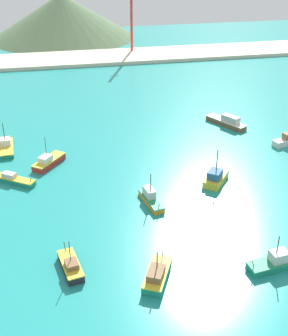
{
  "coord_description": "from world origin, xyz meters",
  "views": [
    {
      "loc": [
        -15.07,
        -55.36,
        43.88
      ],
      "look_at": [
        0.55,
        20.94,
        1.78
      ],
      "focal_mm": 48.08,
      "sensor_mm": 36.0,
      "label": 1
    }
  ],
  "objects_px": {
    "fishing_boat_0": "(151,198)",
    "fishing_boat_10": "(216,178)",
    "fishing_boat_8": "(71,266)",
    "fishing_boat_15": "(157,275)",
    "fishing_boat_12": "(48,161)",
    "fishing_boat_9": "(274,262)",
    "radio_tower": "(131,13)",
    "fishing_boat_3": "(14,179)",
    "fishing_boat_2": "(227,122)",
    "fishing_boat_14": "(6,147)"
  },
  "relations": [
    {
      "from": "fishing_boat_8",
      "to": "fishing_boat_14",
      "type": "relative_size",
      "value": 0.77
    },
    {
      "from": "fishing_boat_3",
      "to": "fishing_boat_8",
      "type": "xyz_separation_m",
      "value": [
        9.34,
        -27.64,
        0.13
      ]
    },
    {
      "from": "fishing_boat_8",
      "to": "fishing_boat_10",
      "type": "xyz_separation_m",
      "value": [
        28.9,
        19.8,
        0.29
      ]
    },
    {
      "from": "fishing_boat_14",
      "to": "fishing_boat_12",
      "type": "bearing_deg",
      "value": -45.23
    },
    {
      "from": "fishing_boat_3",
      "to": "fishing_boat_14",
      "type": "relative_size",
      "value": 0.91
    },
    {
      "from": "fishing_boat_3",
      "to": "fishing_boat_12",
      "type": "height_order",
      "value": "fishing_boat_12"
    },
    {
      "from": "fishing_boat_12",
      "to": "fishing_boat_3",
      "type": "bearing_deg",
      "value": -139.25
    },
    {
      "from": "fishing_boat_12",
      "to": "fishing_boat_9",
      "type": "bearing_deg",
      "value": -50.88
    },
    {
      "from": "fishing_boat_0",
      "to": "fishing_boat_14",
      "type": "xyz_separation_m",
      "value": [
        -26.76,
        27.3,
        -0.12
      ]
    },
    {
      "from": "fishing_boat_9",
      "to": "fishing_boat_12",
      "type": "relative_size",
      "value": 0.96
    },
    {
      "from": "fishing_boat_9",
      "to": "fishing_boat_15",
      "type": "distance_m",
      "value": 17.25
    },
    {
      "from": "fishing_boat_0",
      "to": "fishing_boat_14",
      "type": "height_order",
      "value": "fishing_boat_14"
    },
    {
      "from": "fishing_boat_2",
      "to": "fishing_boat_10",
      "type": "xyz_separation_m",
      "value": [
        -12.37,
        -26.36,
        0.07
      ]
    },
    {
      "from": "fishing_boat_8",
      "to": "fishing_boat_12",
      "type": "distance_m",
      "value": 33.56
    },
    {
      "from": "fishing_boat_2",
      "to": "fishing_boat_14",
      "type": "bearing_deg",
      "value": -176.15
    },
    {
      "from": "fishing_boat_2",
      "to": "fishing_boat_9",
      "type": "xyz_separation_m",
      "value": [
        -12.36,
        -51.44,
        -0.08
      ]
    },
    {
      "from": "fishing_boat_2",
      "to": "fishing_boat_10",
      "type": "bearing_deg",
      "value": -115.14
    },
    {
      "from": "fishing_boat_9",
      "to": "fishing_boat_15",
      "type": "bearing_deg",
      "value": 177.39
    },
    {
      "from": "fishing_boat_0",
      "to": "fishing_boat_10",
      "type": "relative_size",
      "value": 1.07
    },
    {
      "from": "fishing_boat_12",
      "to": "radio_tower",
      "type": "bearing_deg",
      "value": 69.2
    },
    {
      "from": "fishing_boat_3",
      "to": "radio_tower",
      "type": "xyz_separation_m",
      "value": [
        40.13,
        93.71,
        14.49
      ]
    },
    {
      "from": "fishing_boat_0",
      "to": "fishing_boat_3",
      "type": "xyz_separation_m",
      "value": [
        -24.44,
        12.35,
        -0.24
      ]
    },
    {
      "from": "fishing_boat_8",
      "to": "fishing_boat_12",
      "type": "relative_size",
      "value": 0.89
    },
    {
      "from": "fishing_boat_15",
      "to": "fishing_boat_3",
      "type": "bearing_deg",
      "value": 123.18
    },
    {
      "from": "fishing_boat_15",
      "to": "radio_tower",
      "type": "distance_m",
      "value": 128.09
    },
    {
      "from": "fishing_boat_12",
      "to": "fishing_boat_14",
      "type": "relative_size",
      "value": 0.87
    },
    {
      "from": "fishing_boat_8",
      "to": "fishing_boat_3",
      "type": "bearing_deg",
      "value": 108.68
    },
    {
      "from": "fishing_boat_3",
      "to": "fishing_boat_8",
      "type": "distance_m",
      "value": 29.18
    },
    {
      "from": "fishing_boat_9",
      "to": "radio_tower",
      "type": "xyz_separation_m",
      "value": [
        1.88,
        126.64,
        14.23
      ]
    },
    {
      "from": "fishing_boat_8",
      "to": "fishing_boat_15",
      "type": "xyz_separation_m",
      "value": [
        11.68,
        -4.5,
        0.15
      ]
    },
    {
      "from": "fishing_boat_0",
      "to": "fishing_boat_12",
      "type": "xyz_separation_m",
      "value": [
        -17.69,
        18.16,
        -0.01
      ]
    },
    {
      "from": "fishing_boat_9",
      "to": "fishing_boat_14",
      "type": "distance_m",
      "value": 62.75
    },
    {
      "from": "fishing_boat_14",
      "to": "fishing_boat_3",
      "type": "bearing_deg",
      "value": -81.2
    },
    {
      "from": "fishing_boat_2",
      "to": "fishing_boat_15",
      "type": "bearing_deg",
      "value": -120.3
    },
    {
      "from": "fishing_boat_8",
      "to": "fishing_boat_15",
      "type": "bearing_deg",
      "value": -21.08
    },
    {
      "from": "fishing_boat_8",
      "to": "fishing_boat_10",
      "type": "distance_m",
      "value": 35.03
    },
    {
      "from": "fishing_boat_12",
      "to": "fishing_boat_14",
      "type": "bearing_deg",
      "value": 134.77
    },
    {
      "from": "fishing_boat_15",
      "to": "fishing_boat_10",
      "type": "bearing_deg",
      "value": 54.66
    },
    {
      "from": "fishing_boat_2",
      "to": "fishing_boat_8",
      "type": "xyz_separation_m",
      "value": [
        -41.27,
        -46.15,
        -0.21
      ]
    },
    {
      "from": "fishing_boat_0",
      "to": "fishing_boat_10",
      "type": "distance_m",
      "value": 14.52
    },
    {
      "from": "fishing_boat_2",
      "to": "fishing_boat_3",
      "type": "bearing_deg",
      "value": -159.91
    },
    {
      "from": "fishing_boat_9",
      "to": "fishing_boat_10",
      "type": "bearing_deg",
      "value": 90.02
    },
    {
      "from": "fishing_boat_2",
      "to": "fishing_boat_9",
      "type": "relative_size",
      "value": 1.42
    },
    {
      "from": "fishing_boat_0",
      "to": "fishing_boat_8",
      "type": "relative_size",
      "value": 1.1
    },
    {
      "from": "fishing_boat_12",
      "to": "fishing_boat_14",
      "type": "distance_m",
      "value": 12.87
    },
    {
      "from": "fishing_boat_2",
      "to": "fishing_boat_14",
      "type": "xyz_separation_m",
      "value": [
        -52.93,
        -3.56,
        -0.21
      ]
    },
    {
      "from": "fishing_boat_0",
      "to": "fishing_boat_8",
      "type": "xyz_separation_m",
      "value": [
        -15.1,
        -15.3,
        -0.12
      ]
    },
    {
      "from": "fishing_boat_14",
      "to": "fishing_boat_9",
      "type": "bearing_deg",
      "value": -49.73
    },
    {
      "from": "radio_tower",
      "to": "fishing_boat_0",
      "type": "bearing_deg",
      "value": -98.41
    },
    {
      "from": "fishing_boat_9",
      "to": "fishing_boat_10",
      "type": "distance_m",
      "value": 25.08
    }
  ]
}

